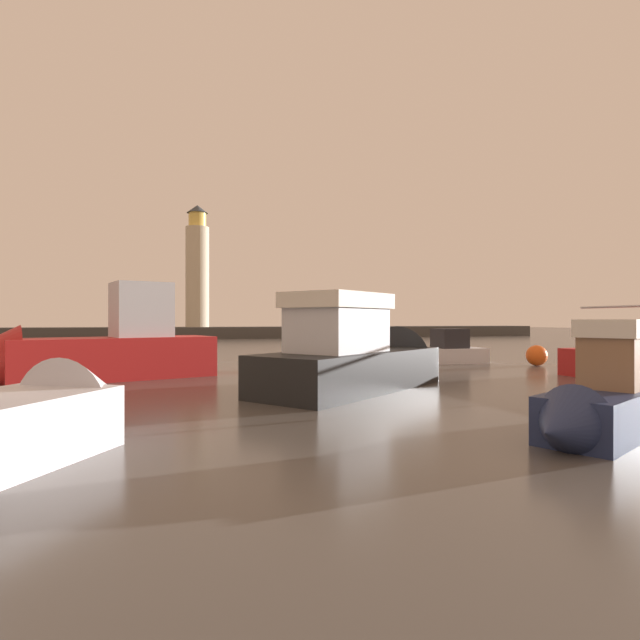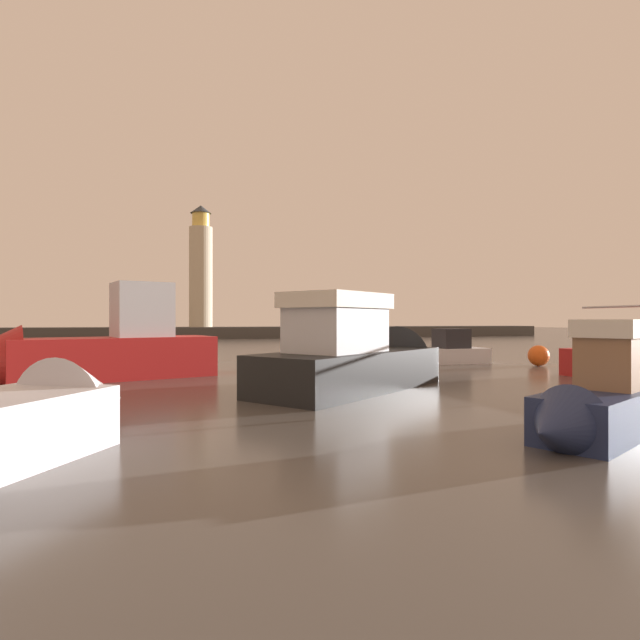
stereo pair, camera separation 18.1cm
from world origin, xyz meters
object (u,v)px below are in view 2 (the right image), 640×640
(motorboat_2, at_px, (426,353))
(mooring_buoy, at_px, (539,356))
(lighthouse, at_px, (201,269))
(motorboat_3, at_px, (89,350))
(motorboat_4, at_px, (601,399))
(motorboat_0, at_px, (371,357))

(motorboat_2, relative_size, mooring_buoy, 6.03)
(motorboat_2, xyz_separation_m, mooring_buoy, (4.77, -2.65, -0.04))
(motorboat_2, bearing_deg, mooring_buoy, -29.02)
(lighthouse, xyz_separation_m, motorboat_2, (9.27, -40.74, -8.03))
(motorboat_3, relative_size, motorboat_4, 1.72)
(lighthouse, height_order, mooring_buoy, lighthouse)
(motorboat_4, relative_size, mooring_buoy, 5.39)
(lighthouse, height_order, motorboat_0, lighthouse)
(motorboat_2, height_order, mooring_buoy, motorboat_2)
(motorboat_4, bearing_deg, lighthouse, 94.64)
(mooring_buoy, bearing_deg, motorboat_2, 150.98)
(motorboat_3, relative_size, mooring_buoy, 9.25)
(motorboat_4, bearing_deg, motorboat_2, 73.48)
(motorboat_3, distance_m, motorboat_4, 16.99)
(motorboat_0, bearing_deg, lighthouse, 93.76)
(lighthouse, relative_size, mooring_buoy, 14.77)
(motorboat_0, xyz_separation_m, motorboat_4, (1.42, -8.31, -0.26))
(motorboat_2, xyz_separation_m, motorboat_4, (-4.68, -15.78, 0.18))
(motorboat_3, bearing_deg, motorboat_2, 10.32)
(lighthouse, xyz_separation_m, motorboat_3, (-6.43, -43.60, -7.45))
(motorboat_2, bearing_deg, motorboat_0, -129.22)
(motorboat_2, relative_size, motorboat_3, 0.65)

